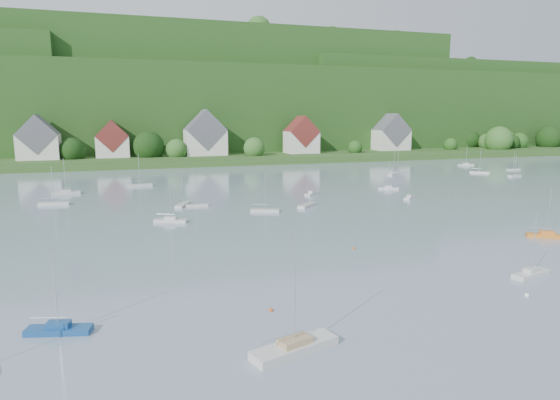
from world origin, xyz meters
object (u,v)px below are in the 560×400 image
Objects in this scene: near_sailboat_1 at (59,329)px; near_sailboat_2 at (295,347)px; near_sailboat_5 at (547,235)px; near_sailboat_3 at (531,273)px.

near_sailboat_2 is (18.47, -9.57, 0.08)m from near_sailboat_1.
near_sailboat_2 is at bearing -121.80° from near_sailboat_5.
near_sailboat_3 is at bearing -107.03° from near_sailboat_5.
near_sailboat_5 reaches higher than near_sailboat_3.
near_sailboat_3 is (32.78, 8.90, -0.08)m from near_sailboat_2.
near_sailboat_1 is 0.99× the size of near_sailboat_3.
near_sailboat_1 is 0.95× the size of near_sailboat_5.
near_sailboat_2 is at bearing -178.48° from near_sailboat_3.
near_sailboat_5 reaches higher than near_sailboat_1.
near_sailboat_1 is at bearing 165.58° from near_sailboat_3.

